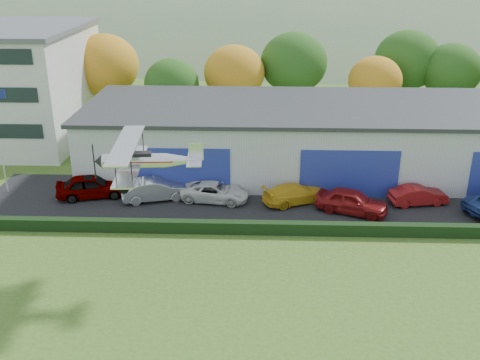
{
  "coord_description": "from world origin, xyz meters",
  "views": [
    {
      "loc": [
        -1.49,
        -14.72,
        16.42
      ],
      "look_at": [
        -2.47,
        12.99,
        4.96
      ],
      "focal_mm": 41.26,
      "sensor_mm": 36.0,
      "label": 1
    }
  ],
  "objects_px": {
    "hangar": "(339,137)",
    "biplane": "(143,159)",
    "car_1": "(155,189)",
    "car_2": "(215,192)",
    "car_0": "(91,186)",
    "car_3": "(295,193)",
    "car_5": "(418,195)",
    "car_4": "(352,201)"
  },
  "relations": [
    {
      "from": "hangar",
      "to": "biplane",
      "type": "bearing_deg",
      "value": -128.03
    },
    {
      "from": "car_1",
      "to": "car_2",
      "type": "bearing_deg",
      "value": -106.63
    },
    {
      "from": "car_2",
      "to": "car_0",
      "type": "bearing_deg",
      "value": 96.05
    },
    {
      "from": "car_1",
      "to": "car_3",
      "type": "bearing_deg",
      "value": -107.14
    },
    {
      "from": "car_0",
      "to": "car_5",
      "type": "relative_size",
      "value": 1.21
    },
    {
      "from": "biplane",
      "to": "car_1",
      "type": "bearing_deg",
      "value": 94.13
    },
    {
      "from": "car_5",
      "to": "car_2",
      "type": "bearing_deg",
      "value": 78.85
    },
    {
      "from": "car_2",
      "to": "car_4",
      "type": "relative_size",
      "value": 1.0
    },
    {
      "from": "car_4",
      "to": "biplane",
      "type": "bearing_deg",
      "value": 142.86
    },
    {
      "from": "car_2",
      "to": "car_4",
      "type": "distance_m",
      "value": 9.54
    },
    {
      "from": "car_1",
      "to": "biplane",
      "type": "height_order",
      "value": "biplane"
    },
    {
      "from": "hangar",
      "to": "biplane",
      "type": "relative_size",
      "value": 6.19
    },
    {
      "from": "biplane",
      "to": "car_4",
      "type": "bearing_deg",
      "value": 26.53
    },
    {
      "from": "car_2",
      "to": "car_5",
      "type": "height_order",
      "value": "car_5"
    },
    {
      "from": "car_1",
      "to": "car_2",
      "type": "height_order",
      "value": "car_1"
    },
    {
      "from": "car_2",
      "to": "biplane",
      "type": "distance_m",
      "value": 11.04
    },
    {
      "from": "hangar",
      "to": "car_3",
      "type": "distance_m",
      "value": 8.3
    },
    {
      "from": "car_2",
      "to": "car_1",
      "type": "bearing_deg",
      "value": 97.87
    },
    {
      "from": "car_5",
      "to": "biplane",
      "type": "xyz_separation_m",
      "value": [
        -17.21,
        -8.86,
        5.73
      ]
    },
    {
      "from": "hangar",
      "to": "car_2",
      "type": "distance_m",
      "value": 11.97
    },
    {
      "from": "car_1",
      "to": "biplane",
      "type": "xyz_separation_m",
      "value": [
        1.31,
        -8.98,
        5.61
      ]
    },
    {
      "from": "car_5",
      "to": "car_4",
      "type": "bearing_deg",
      "value": 96.71
    },
    {
      "from": "hangar",
      "to": "car_1",
      "type": "xyz_separation_m",
      "value": [
        -13.79,
        -6.97,
        -1.82
      ]
    },
    {
      "from": "biplane",
      "to": "car_3",
      "type": "bearing_deg",
      "value": 41.56
    },
    {
      "from": "car_0",
      "to": "car_3",
      "type": "height_order",
      "value": "car_0"
    },
    {
      "from": "car_3",
      "to": "car_5",
      "type": "bearing_deg",
      "value": -114.8
    },
    {
      "from": "car_0",
      "to": "car_5",
      "type": "height_order",
      "value": "car_0"
    },
    {
      "from": "biplane",
      "to": "car_5",
      "type": "bearing_deg",
      "value": 23.07
    },
    {
      "from": "car_0",
      "to": "biplane",
      "type": "relative_size",
      "value": 0.75
    },
    {
      "from": "car_0",
      "to": "car_4",
      "type": "xyz_separation_m",
      "value": [
        18.35,
        -1.94,
        -0.02
      ]
    },
    {
      "from": "car_1",
      "to": "car_4",
      "type": "distance_m",
      "value": 13.76
    },
    {
      "from": "hangar",
      "to": "car_3",
      "type": "xyz_separation_m",
      "value": [
        -3.84,
        -7.1,
        -1.92
      ]
    },
    {
      "from": "car_2",
      "to": "biplane",
      "type": "bearing_deg",
      "value": 169.87
    },
    {
      "from": "car_3",
      "to": "car_5",
      "type": "height_order",
      "value": "car_3"
    },
    {
      "from": "car_4",
      "to": "car_5",
      "type": "bearing_deg",
      "value": -50.39
    },
    {
      "from": "car_0",
      "to": "biplane",
      "type": "bearing_deg",
      "value": -160.73
    },
    {
      "from": "hangar",
      "to": "car_2",
      "type": "height_order",
      "value": "hangar"
    },
    {
      "from": "car_1",
      "to": "car_4",
      "type": "bearing_deg",
      "value": -113.29
    },
    {
      "from": "car_4",
      "to": "car_2",
      "type": "bearing_deg",
      "value": 102.32
    },
    {
      "from": "car_0",
      "to": "car_1",
      "type": "distance_m",
      "value": 4.7
    },
    {
      "from": "hangar",
      "to": "car_2",
      "type": "bearing_deg",
      "value": -143.74
    },
    {
      "from": "hangar",
      "to": "car_5",
      "type": "relative_size",
      "value": 9.98
    }
  ]
}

